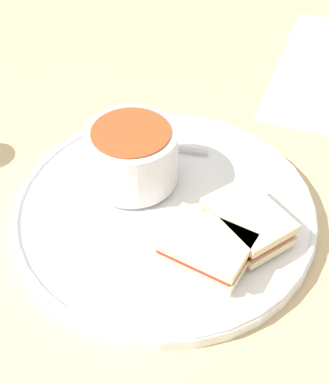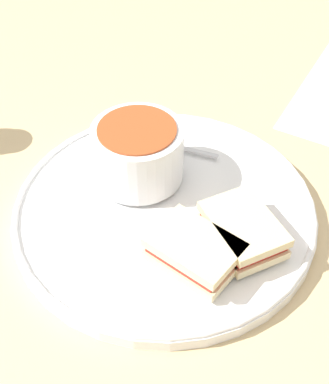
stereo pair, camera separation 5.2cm
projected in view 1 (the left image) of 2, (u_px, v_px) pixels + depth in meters
The scene contains 6 objects.
ground_plane at pixel (164, 215), 0.55m from camera, with size 2.40×2.40×0.00m, color #D1B27F.
plate at pixel (164, 209), 0.54m from camera, with size 0.30×0.30×0.02m.
soup_bowl at pixel (132, 155), 0.54m from camera, with size 0.09×0.09×0.06m.
spoon at pixel (138, 141), 0.60m from camera, with size 0.10×0.03×0.01m.
sandwich_half_near at pixel (205, 247), 0.48m from camera, with size 0.10×0.09×0.03m.
sandwich_half_far at pixel (248, 221), 0.50m from camera, with size 0.09×0.10×0.03m.
Camera 1 is at (0.01, -0.37, 0.41)m, focal length 50.00 mm.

